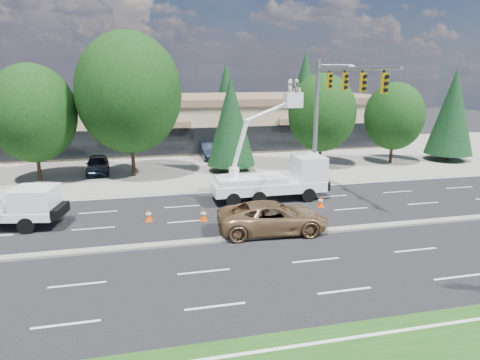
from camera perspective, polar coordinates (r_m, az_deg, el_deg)
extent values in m
plane|color=black|center=(21.21, -6.11, -8.35)|extent=(140.00, 140.00, 0.00)
cube|color=gray|center=(40.36, -9.62, 2.38)|extent=(140.00, 22.00, 0.01)
cube|color=gray|center=(21.19, -6.11, -8.20)|extent=(120.00, 0.55, 0.12)
cube|color=tan|center=(49.85, -10.49, 7.46)|extent=(50.00, 15.00, 5.00)
cube|color=brown|center=(49.62, -10.62, 10.50)|extent=(50.40, 15.40, 0.70)
cube|color=black|center=(42.51, -9.92, 5.01)|extent=(48.00, 0.12, 2.60)
cylinder|color=#332114|center=(35.97, -25.29, 2.10)|extent=(0.28, 0.28, 2.86)
ellipsoid|color=black|center=(35.47, -25.92, 8.00)|extent=(6.35, 6.35, 7.30)
cylinder|color=#332114|center=(35.06, -14.12, 3.41)|extent=(0.28, 0.28, 3.64)
ellipsoid|color=black|center=(34.53, -14.60, 11.17)|extent=(8.08, 8.08, 9.30)
cylinder|color=#332114|center=(36.06, -1.18, 1.82)|extent=(0.26, 0.26, 0.80)
cone|color=black|center=(35.44, -1.21, 7.89)|extent=(4.00, 4.00, 7.32)
cylinder|color=#332114|center=(38.30, 10.63, 3.70)|extent=(0.28, 0.28, 2.62)
ellipsoid|color=black|center=(37.84, 10.87, 8.79)|extent=(5.82, 5.82, 6.69)
cylinder|color=#332114|center=(41.60, 19.52, 3.77)|extent=(0.28, 0.28, 2.37)
ellipsoid|color=black|center=(41.20, 19.88, 8.00)|extent=(5.27, 5.27, 6.06)
cylinder|color=#332114|center=(45.22, 25.89, 2.92)|extent=(0.26, 0.26, 0.80)
cone|color=black|center=(44.70, 26.46, 8.13)|extent=(4.30, 4.30, 7.85)
cylinder|color=#332114|center=(63.94, -27.35, 5.65)|extent=(0.26, 0.26, 0.80)
cone|color=black|center=(63.58, -27.77, 9.26)|extent=(4.22, 4.22, 7.70)
cylinder|color=#332114|center=(61.99, -14.67, 6.55)|extent=(0.26, 0.26, 0.80)
cone|color=black|center=(61.57, -14.97, 11.28)|extent=(5.22, 5.22, 9.54)
cylinder|color=#332114|center=(63.16, -1.79, 7.13)|extent=(0.26, 0.26, 0.80)
cone|color=black|center=(62.76, -1.82, 11.42)|extent=(4.85, 4.85, 8.86)
cylinder|color=#332114|center=(66.53, 8.48, 7.34)|extent=(0.26, 0.26, 0.80)
cone|color=black|center=(66.12, 8.66, 12.18)|extent=(5.69, 5.69, 10.39)
cylinder|color=gray|center=(31.38, 10.06, 7.36)|extent=(0.32, 0.32, 9.00)
cylinder|color=gray|center=(26.65, 14.71, 14.15)|extent=(0.20, 10.00, 0.20)
cylinder|color=gray|center=(31.72, 12.62, 14.73)|extent=(2.60, 0.12, 0.12)
cube|color=gold|center=(29.36, 11.87, 12.80)|extent=(0.32, 0.22, 1.05)
cube|color=gold|center=(27.37, 13.83, 12.62)|extent=(0.32, 0.22, 1.05)
cube|color=gold|center=(25.42, 16.08, 12.39)|extent=(0.32, 0.22, 1.05)
cube|color=gold|center=(23.52, 18.71, 12.11)|extent=(0.32, 0.22, 1.05)
cube|color=white|center=(26.14, -29.13, -3.87)|extent=(6.02, 3.11, 0.43)
cube|color=white|center=(25.19, -25.62, -2.49)|extent=(2.44, 2.40, 1.43)
cube|color=black|center=(24.91, -24.35, -2.08)|extent=(0.40, 1.80, 0.96)
cube|color=white|center=(27.79, 3.80, -0.85)|extent=(7.34, 2.24, 0.64)
cube|color=white|center=(28.48, 9.13, 1.36)|extent=(1.84, 2.16, 1.83)
cube|color=black|center=(28.72, 10.41, 1.69)|extent=(0.08, 1.83, 1.10)
cube|color=white|center=(27.35, 1.44, 0.02)|extent=(4.41, 2.13, 0.46)
cylinder|color=white|center=(26.98, -0.82, 0.93)|extent=(0.64, 0.64, 0.73)
cube|color=white|center=(27.39, 7.08, 10.57)|extent=(1.01, 0.83, 0.99)
imported|color=beige|center=(27.30, 6.69, 11.35)|extent=(0.38, 0.58, 1.58)
imported|color=beige|center=(27.44, 7.50, 11.34)|extent=(0.60, 0.77, 1.58)
ellipsoid|color=white|center=(27.28, 6.74, 13.03)|extent=(0.24, 0.24, 0.16)
ellipsoid|color=white|center=(27.42, 7.56, 13.01)|extent=(0.24, 0.24, 0.16)
cube|color=#F34F07|center=(24.61, -12.04, -5.33)|extent=(0.40, 0.40, 0.03)
cone|color=#F34F07|center=(24.50, -12.08, -4.59)|extent=(0.36, 0.36, 0.70)
cylinder|color=white|center=(24.48, -12.09, -4.44)|extent=(0.29, 0.29, 0.10)
cube|color=#F34F07|center=(24.23, -4.86, -5.37)|extent=(0.40, 0.40, 0.03)
cone|color=#F34F07|center=(24.12, -4.88, -4.62)|extent=(0.36, 0.36, 0.70)
cylinder|color=white|center=(24.10, -4.88, -4.46)|extent=(0.29, 0.29, 0.10)
cube|color=#F34F07|center=(27.02, 10.67, -3.50)|extent=(0.40, 0.40, 0.03)
cone|color=#F34F07|center=(26.92, 10.70, -2.82)|extent=(0.36, 0.36, 0.70)
cylinder|color=white|center=(26.90, 10.71, -2.67)|extent=(0.29, 0.29, 0.10)
imported|color=#99724A|center=(22.30, 4.39, -4.98)|extent=(5.92, 3.05, 1.60)
imported|color=black|center=(37.08, -18.45, 2.00)|extent=(2.03, 4.52, 1.51)
imported|color=black|center=(41.61, -4.11, 3.94)|extent=(1.63, 4.59, 1.51)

